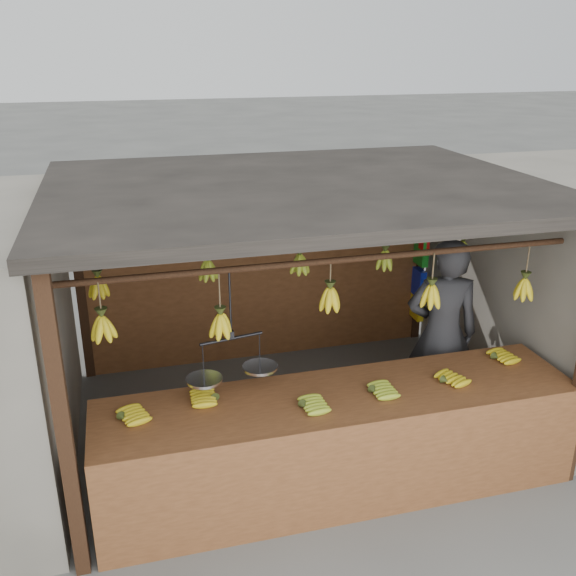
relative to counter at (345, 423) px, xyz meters
name	(u,v)px	position (x,y,z in m)	size (l,w,h in m)	color
ground	(296,419)	(-0.05, 1.24, -0.72)	(80.00, 80.00, 0.00)	#5B5B57
stall	(287,220)	(-0.05, 1.57, 1.26)	(4.30, 3.30, 2.40)	black
counter	(345,423)	(0.00, 0.00, 0.00)	(3.91, 0.89, 0.96)	brown
hanging_bananas	(296,267)	(-0.05, 1.23, 0.91)	(3.61, 2.24, 0.39)	gold
balance_scale	(232,368)	(-0.84, 0.24, 0.49)	(0.72, 0.35, 0.86)	black
vendor	(442,334)	(1.29, 0.88, 0.23)	(0.69, 0.45, 1.89)	#262628
bag_bundles	(420,269)	(1.89, 2.59, 0.26)	(0.08, 0.26, 1.26)	red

